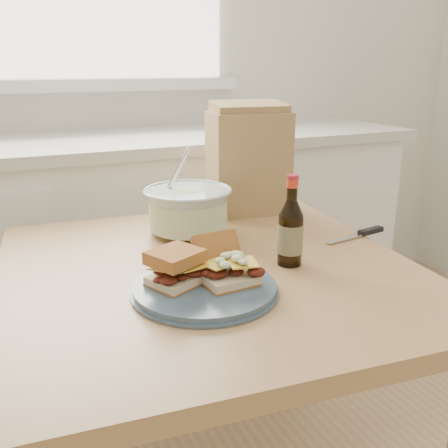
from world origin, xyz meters
name	(u,v)px	position (x,y,z in m)	size (l,w,h in m)	color
wall_back	(81,26)	(0.00, 2.00, 1.35)	(4.00, 0.02, 2.70)	white
cabinet_run	(112,254)	(0.00, 1.70, 0.47)	(2.50, 0.64, 0.94)	white
dining_table	(210,311)	(0.03, 0.76, 0.65)	(1.00, 1.00, 0.76)	#AA8050
plate	(205,288)	(-0.03, 0.64, 0.77)	(0.29, 0.29, 0.02)	#3E5364
sandwich_left	(175,267)	(-0.08, 0.67, 0.82)	(0.12, 0.12, 0.07)	beige
sandwich_right	(225,265)	(0.02, 0.65, 0.81)	(0.11, 0.15, 0.09)	beige
coleslaw_bowl	(188,211)	(0.07, 1.01, 0.83)	(0.24, 0.24, 0.24)	silver
beer_bottle	(290,232)	(0.20, 0.70, 0.84)	(0.06, 0.06, 0.21)	black
knife	(364,233)	(0.49, 0.79, 0.77)	(0.20, 0.05, 0.01)	silver
paper_bag	(248,163)	(0.32, 1.13, 0.92)	(0.23, 0.15, 0.30)	#A88551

